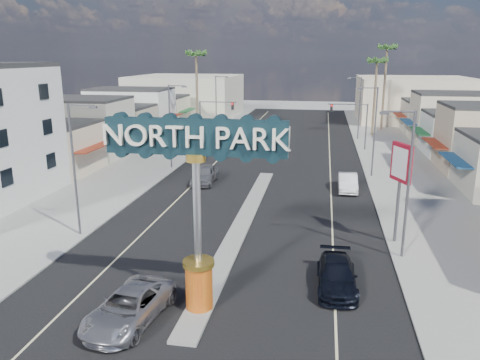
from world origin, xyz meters
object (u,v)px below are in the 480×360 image
at_px(gateway_sign, 197,193).
at_px(streetlight_l_near, 76,164).
at_px(suv_left, 129,307).
at_px(car_parked_right, 348,182).
at_px(traffic_signal_right, 352,117).
at_px(streetlight_l_far, 217,102).
at_px(palm_left_far, 196,59).
at_px(car_parked_left, 205,175).
at_px(palm_right_mid, 377,65).
at_px(traffic_signal_left, 213,114).
at_px(streetlight_l_mid, 171,122).
at_px(bank_pylon_sign, 401,168).
at_px(streetlight_r_mid, 373,127).
at_px(streetlight_r_far, 359,105).
at_px(streetlight_r_near, 406,178).
at_px(palm_right_far, 387,52).
at_px(suv_right, 337,275).

relative_size(gateway_sign, streetlight_l_near, 1.02).
relative_size(suv_left, car_parked_right, 1.18).
distance_m(traffic_signal_right, streetlight_l_far, 21.20).
height_order(gateway_sign, palm_left_far, palm_left_far).
relative_size(traffic_signal_right, streetlight_l_near, 0.67).
distance_m(gateway_sign, car_parked_left, 23.90).
xyz_separation_m(palm_right_mid, car_parked_right, (-5.03, -31.50, -9.83)).
distance_m(traffic_signal_left, palm_left_far, 10.14).
xyz_separation_m(streetlight_l_mid, car_parked_right, (18.41, -5.50, -4.29)).
relative_size(streetlight_l_mid, bank_pylon_sign, 1.38).
relative_size(streetlight_r_mid, car_parked_right, 1.92).
xyz_separation_m(streetlight_l_near, streetlight_r_mid, (20.87, 20.00, 0.00)).
relative_size(gateway_sign, traffic_signal_right, 1.53).
relative_size(traffic_signal_left, streetlight_r_far, 0.67).
bearing_deg(streetlight_r_near, streetlight_r_mid, 90.00).
distance_m(palm_left_far, palm_right_far, 30.48).
bearing_deg(traffic_signal_right, palm_right_far, 72.10).
bearing_deg(car_parked_right, palm_left_far, 129.29).
distance_m(traffic_signal_left, palm_right_far, 31.22).
bearing_deg(bank_pylon_sign, suv_right, -142.75).
xyz_separation_m(streetlight_l_mid, streetlight_l_far, (0.00, 22.00, 0.00)).
bearing_deg(suv_right, bank_pylon_sign, 59.17).
xyz_separation_m(traffic_signal_right, palm_right_far, (5.82, 18.01, 8.11)).
distance_m(streetlight_l_mid, palm_right_mid, 35.44).
distance_m(palm_left_far, bank_pylon_sign, 44.78).
xyz_separation_m(streetlight_l_near, streetlight_r_far, (20.87, 42.00, 0.00)).
bearing_deg(streetlight_r_near, gateway_sign, -142.45).
height_order(traffic_signal_left, streetlight_l_far, streetlight_l_far).
bearing_deg(streetlight_r_near, palm_right_far, 84.98).
bearing_deg(car_parked_right, suv_right, -94.31).
distance_m(car_parked_right, bank_pylon_sign, 13.06).
distance_m(streetlight_r_mid, car_parked_right, 7.40).
relative_size(palm_left_far, suv_right, 2.63).
bearing_deg(palm_left_far, car_parked_left, -73.50).
distance_m(streetlight_l_near, streetlight_l_mid, 20.00).
xyz_separation_m(car_parked_right, bank_pylon_sign, (2.52, -12.07, 4.28)).
distance_m(streetlight_l_mid, streetlight_r_far, 30.32).
distance_m(traffic_signal_right, suv_left, 45.34).
bearing_deg(streetlight_l_near, traffic_signal_right, 60.01).
height_order(streetlight_l_near, streetlight_r_near, same).
height_order(traffic_signal_right, car_parked_left, traffic_signal_right).
xyz_separation_m(streetlight_r_near, bank_pylon_sign, (0.06, 2.43, -0.01)).
bearing_deg(streetlight_r_mid, car_parked_left, -161.53).
bearing_deg(suv_right, car_parked_left, 120.46).
bearing_deg(suv_right, streetlight_l_far, 108.40).
bearing_deg(suv_left, streetlight_r_near, 43.32).
xyz_separation_m(palm_left_far, palm_right_far, (28.00, 12.00, 0.89)).
xyz_separation_m(traffic_signal_left, car_parked_right, (17.16, -19.49, -3.50)).
bearing_deg(streetlight_r_mid, streetlight_r_far, 90.00).
bearing_deg(streetlight_l_mid, palm_left_far, 97.31).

